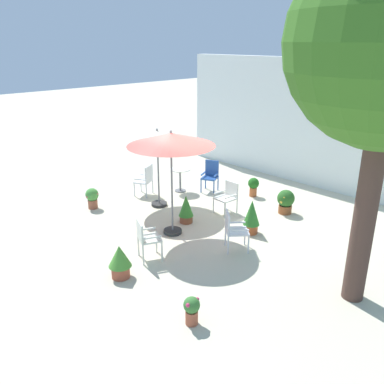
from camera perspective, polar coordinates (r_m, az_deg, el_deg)
ground_plane at (r=10.41m, az=0.34°, el=-4.26°), size 60.00×60.00×0.00m
villa_facade at (r=13.45m, az=15.22°, el=9.42°), size 9.13×0.30×3.88m
patio_umbrella_0 at (r=10.90m, az=-4.89°, el=7.61°), size 2.07×2.07×2.18m
patio_umbrella_1 at (r=9.11m, az=-2.95°, el=7.18°), size 1.99×1.99×2.50m
cafe_table_0 at (r=12.37m, az=-1.66°, el=2.27°), size 0.61×0.61×0.72m
patio_chair_0 at (r=12.42m, az=2.63°, el=2.51°), size 0.59×0.58×0.94m
patio_chair_1 at (r=10.86m, az=5.02°, el=-0.48°), size 0.50×0.52×0.84m
patio_chair_2 at (r=8.56m, az=-6.45°, el=-6.22°), size 0.60×0.59×0.88m
patio_chair_3 at (r=12.12m, az=-6.49°, el=1.90°), size 0.60×0.62×0.92m
patio_chair_4 at (r=8.94m, az=5.81°, el=-5.09°), size 0.64×0.65×0.90m
potted_plant_0 at (r=9.77m, az=8.34°, el=-3.32°), size 0.39×0.39×0.84m
potted_plant_1 at (r=10.26m, az=-0.84°, el=-2.33°), size 0.37×0.37×0.73m
potted_plant_2 at (r=11.10m, az=12.97°, el=-1.21°), size 0.46×0.48×0.65m
potted_plant_3 at (r=12.14m, az=8.59°, el=0.90°), size 0.32×0.32×0.57m
potted_plant_4 at (r=8.09m, az=-10.06°, el=-9.37°), size 0.45×0.45×0.68m
potted_plant_5 at (r=11.48m, az=-13.79°, el=-0.70°), size 0.36×0.36×0.58m
potted_plant_6 at (r=6.84m, az=-0.04°, el=-16.07°), size 0.27×0.29×0.50m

